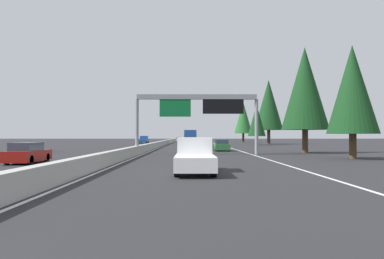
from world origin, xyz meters
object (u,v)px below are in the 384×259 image
(conifer_right_far, at_px, (269,105))
(pickup_distant_a, at_px, (195,155))
(oncoming_near, at_px, (27,154))
(conifer_right_foreground, at_px, (352,90))
(minivan_mid_right, at_px, (190,139))
(box_truck_mid_center, at_px, (190,137))
(bus_far_right, at_px, (190,137))
(conifer_right_distant, at_px, (243,118))
(sign_gantry_overhead, at_px, (198,107))
(conifer_right_near, at_px, (305,89))
(conifer_right_mid, at_px, (257,120))
(sedan_mid_left, at_px, (179,140))
(sedan_far_center, at_px, (222,146))
(oncoming_far, at_px, (144,140))

(conifer_right_far, bearing_deg, pickup_distant_a, 164.20)
(oncoming_near, height_order, conifer_right_foreground, conifer_right_foreground)
(oncoming_near, bearing_deg, minivan_mid_right, 172.83)
(pickup_distant_a, xyz_separation_m, box_truck_mid_center, (85.10, 0.16, 0.70))
(bus_far_right, xyz_separation_m, oncoming_near, (-53.86, 11.68, -1.03))
(minivan_mid_right, xyz_separation_m, conifer_right_distant, (-13.36, -15.49, 6.19))
(sign_gantry_overhead, relative_size, pickup_distant_a, 2.26)
(oncoming_near, bearing_deg, conifer_right_foreground, 100.03)
(box_truck_mid_center, distance_m, oncoming_near, 79.57)
(conifer_right_near, height_order, conifer_right_mid, conifer_right_near)
(sign_gantry_overhead, bearing_deg, conifer_right_distant, -12.26)
(conifer_right_distant, bearing_deg, conifer_right_far, -173.61)
(bus_far_right, xyz_separation_m, minivan_mid_right, (38.16, 0.11, -0.77))
(minivan_mid_right, distance_m, conifer_right_mid, 46.39)
(conifer_right_near, bearing_deg, sedan_mid_left, 13.03)
(pickup_distant_a, height_order, conifer_right_near, conifer_right_near)
(sedan_far_center, relative_size, bus_far_right, 0.38)
(sedan_mid_left, relative_size, conifer_right_distant, 0.37)
(pickup_distant_a, distance_m, conifer_right_far, 65.74)
(bus_far_right, height_order, box_truck_mid_center, bus_far_right)
(bus_far_right, relative_size, box_truck_mid_center, 1.35)
(minivan_mid_right, relative_size, box_truck_mid_center, 0.59)
(conifer_right_foreground, bearing_deg, minivan_mid_right, 8.86)
(oncoming_far, bearing_deg, sign_gantry_overhead, 12.94)
(bus_far_right, relative_size, conifer_right_near, 0.96)
(pickup_distant_a, distance_m, sedan_far_center, 26.97)
(conifer_right_distant, bearing_deg, sign_gantry_overhead, 167.74)
(sign_gantry_overhead, relative_size, minivan_mid_right, 2.54)
(box_truck_mid_center, relative_size, conifer_right_distant, 0.72)
(bus_far_right, distance_m, oncoming_near, 55.12)
(pickup_distant_a, height_order, box_truck_mid_center, box_truck_mid_center)
(conifer_right_foreground, distance_m, conifer_right_mid, 43.41)
(conifer_right_far, xyz_separation_m, conifer_right_distant, (22.26, 2.49, -1.80))
(conifer_right_near, xyz_separation_m, conifer_right_distant, (63.94, -2.57, -0.11))
(conifer_right_mid, bearing_deg, bus_far_right, 66.12)
(box_truck_mid_center, height_order, oncoming_near, box_truck_mid_center)
(sedan_far_center, xyz_separation_m, box_truck_mid_center, (58.40, 3.97, 0.93))
(pickup_distant_a, xyz_separation_m, minivan_mid_right, (98.41, 0.22, 0.04))
(sedan_mid_left, xyz_separation_m, conifer_right_distant, (-5.76, -18.69, 6.46))
(sedan_far_center, relative_size, conifer_right_far, 0.30)
(minivan_mid_right, relative_size, conifer_right_far, 0.34)
(pickup_distant_a, bearing_deg, conifer_right_foreground, -51.06)
(bus_far_right, bearing_deg, conifer_right_foreground, -164.67)
(sign_gantry_overhead, height_order, bus_far_right, sign_gantry_overhead)
(oncoming_far, height_order, conifer_right_near, conifer_right_near)
(pickup_distant_a, bearing_deg, box_truck_mid_center, 0.11)
(sedan_far_center, relative_size, conifer_right_mid, 0.53)
(box_truck_mid_center, bearing_deg, oncoming_near, 171.59)
(sedan_mid_left, xyz_separation_m, conifer_right_foreground, (-79.96, -16.85, 5.15))
(sedan_far_center, height_order, sedan_mid_left, same)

